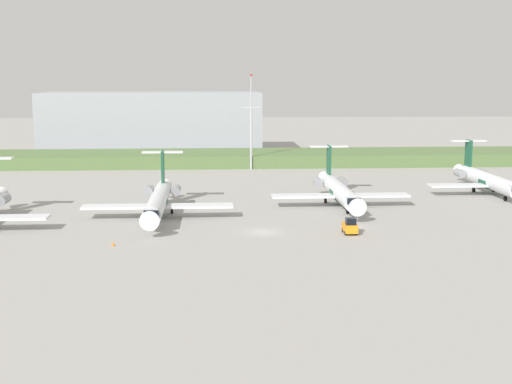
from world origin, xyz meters
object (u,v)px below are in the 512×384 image
(regional_jet_second, at_px, (158,200))
(regional_jet_third, at_px, (339,190))
(safety_cone_front_marker, at_px, (113,244))
(baggage_tug, at_px, (350,227))
(regional_jet_fourth, at_px, (488,180))
(antenna_mast, at_px, (251,130))

(regional_jet_second, height_order, regional_jet_third, same)
(safety_cone_front_marker, bearing_deg, baggage_tug, 9.18)
(regional_jet_second, height_order, safety_cone_front_marker, regional_jet_second)
(regional_jet_fourth, distance_m, safety_cone_front_marker, 73.07)
(regional_jet_fourth, height_order, baggage_tug, regional_jet_fourth)
(regional_jet_third, relative_size, baggage_tug, 9.69)
(regional_jet_second, distance_m, antenna_mast, 57.55)
(baggage_tug, bearing_deg, antenna_mast, 98.17)
(regional_jet_fourth, bearing_deg, baggage_tug, -135.21)
(regional_jet_second, xyz_separation_m, antenna_mast, (17.24, 54.51, 6.59))
(regional_jet_third, bearing_deg, safety_cone_front_marker, -141.35)
(regional_jet_second, bearing_deg, regional_jet_fourth, 16.60)
(regional_jet_third, height_order, baggage_tug, regional_jet_third)
(baggage_tug, bearing_deg, safety_cone_front_marker, -170.82)
(regional_jet_third, distance_m, baggage_tug, 22.09)
(regional_jet_fourth, relative_size, safety_cone_front_marker, 56.36)
(regional_jet_fourth, bearing_deg, regional_jet_third, -161.89)
(regional_jet_second, xyz_separation_m, baggage_tug, (27.08, -14.00, -1.53))
(regional_jet_second, distance_m, safety_cone_front_marker, 19.68)
(regional_jet_fourth, height_order, safety_cone_front_marker, regional_jet_fourth)
(regional_jet_second, height_order, regional_jet_fourth, same)
(antenna_mast, bearing_deg, regional_jet_second, -107.55)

